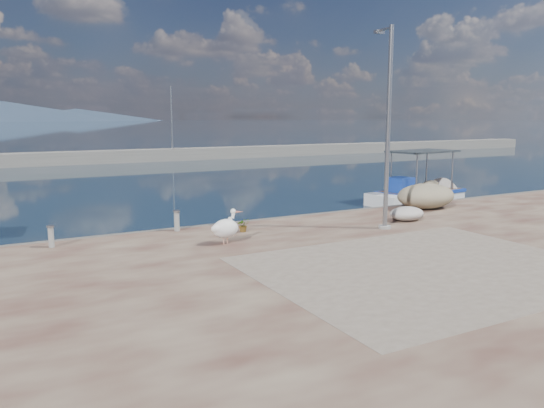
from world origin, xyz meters
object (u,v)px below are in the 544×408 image
Objects in this scene: pelican at (226,228)px; bollard_near at (177,220)px; boat_right at (420,197)px; lamp_post at (387,135)px.

bollard_near is (-0.74, 2.58, -0.12)m from pelican.
pelican is (-13.53, -5.57, 0.77)m from boat_right.
bollard_near is (-6.67, 3.10, -2.90)m from lamp_post.
pelican is 2.69m from bollard_near.
bollard_near is at bearing 155.07° from lamp_post.
boat_right is 10.36m from lamp_post.
boat_right is 0.97× the size of lamp_post.
boat_right is 14.65m from pelican.
boat_right is 14.59m from bollard_near.
lamp_post is at bearing -15.32° from pelican.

